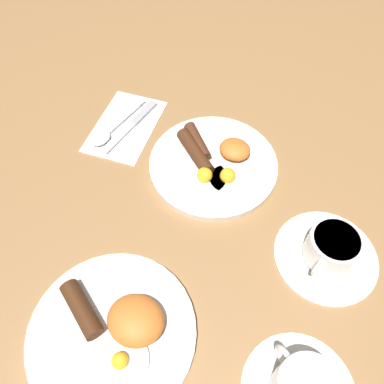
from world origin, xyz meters
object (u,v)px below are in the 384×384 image
at_px(breakfast_plate_near, 213,163).
at_px(breakfast_plate_far, 115,330).
at_px(knife, 133,123).
at_px(teacup_near, 329,251).
at_px(spoon, 107,133).

xyz_separation_m(breakfast_plate_near, breakfast_plate_far, (0.01, 0.35, 0.00)).
bearing_deg(knife, breakfast_plate_near, 88.34).
xyz_separation_m(teacup_near, knife, (0.44, -0.13, -0.02)).
bearing_deg(breakfast_plate_far, knife, -63.99).
relative_size(breakfast_plate_near, spoon, 1.52).
relative_size(breakfast_plate_near, teacup_near, 1.45).
height_order(breakfast_plate_far, spoon, breakfast_plate_far).
height_order(knife, spoon, spoon).
bearing_deg(breakfast_plate_near, knife, -9.91).
bearing_deg(knife, breakfast_plate_far, 34.26).
distance_m(breakfast_plate_near, breakfast_plate_far, 0.35).
bearing_deg(breakfast_plate_far, teacup_near, -135.67).
bearing_deg(breakfast_plate_near, teacup_near, 157.91).
height_order(breakfast_plate_near, breakfast_plate_far, breakfast_plate_far).
distance_m(breakfast_plate_far, knife, 0.42).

